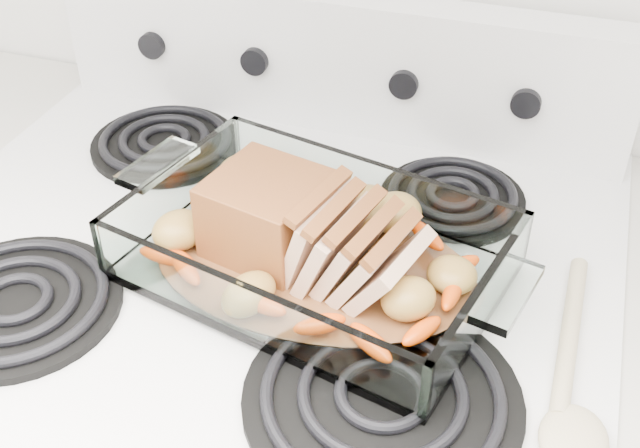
% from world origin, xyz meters
% --- Properties ---
extents(baking_dish, '(0.37, 0.24, 0.07)m').
position_xyz_m(baking_dish, '(0.08, 1.63, 0.96)').
color(baking_dish, silver).
rests_on(baking_dish, electric_range).
extents(pork_roast, '(0.23, 0.11, 0.09)m').
position_xyz_m(pork_roast, '(0.06, 1.63, 0.99)').
color(pork_roast, '#965029').
rests_on(pork_roast, baking_dish).
extents(roast_vegetables, '(0.34, 0.19, 0.04)m').
position_xyz_m(roast_vegetables, '(0.07, 1.67, 0.97)').
color(roast_vegetables, '#F34F0E').
rests_on(roast_vegetables, baking_dish).
extents(wooden_spoon, '(0.06, 0.27, 0.02)m').
position_xyz_m(wooden_spoon, '(0.35, 1.55, 0.95)').
color(wooden_spoon, tan).
rests_on(wooden_spoon, electric_range).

